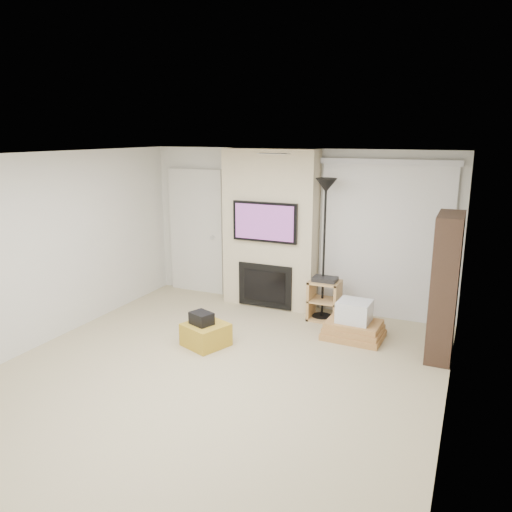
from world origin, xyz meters
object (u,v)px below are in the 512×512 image
at_px(ottoman, 206,335).
at_px(floor_lamp, 325,210).
at_px(box_stack, 354,324).
at_px(bookshelf, 445,287).
at_px(av_stand, 324,297).

distance_m(ottoman, floor_lamp, 2.46).
distance_m(floor_lamp, box_stack, 1.68).
bearing_deg(ottoman, box_stack, 30.95).
bearing_deg(ottoman, bookshelf, 18.51).
bearing_deg(box_stack, av_stand, 137.88).
bearing_deg(floor_lamp, bookshelf, -20.47).
xyz_separation_m(floor_lamp, av_stand, (0.05, -0.05, -1.31)).
xyz_separation_m(ottoman, box_stack, (1.72, 1.03, 0.05)).
relative_size(av_stand, box_stack, 0.81).
bearing_deg(ottoman, floor_lamp, 55.21).
xyz_separation_m(av_stand, bookshelf, (1.68, -0.60, 0.55)).
bearing_deg(floor_lamp, av_stand, -46.72).
bearing_deg(box_stack, floor_lamp, 137.51).
height_order(floor_lamp, av_stand, floor_lamp).
relative_size(av_stand, bookshelf, 0.37).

